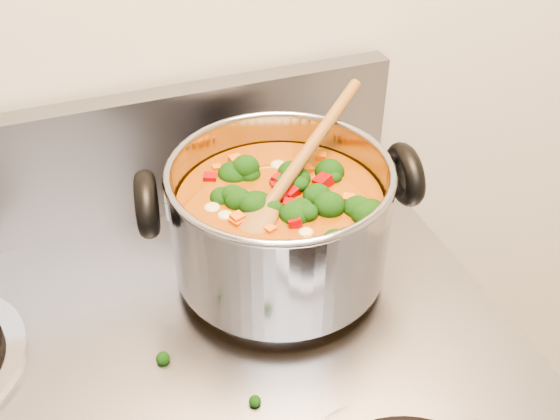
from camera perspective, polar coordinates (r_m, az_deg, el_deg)
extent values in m
cube|color=gray|center=(0.75, -17.76, 3.44)|extent=(0.76, 0.03, 0.16)
cylinder|color=#A5A5AD|center=(0.69, -0.18, -5.64)|extent=(0.19, 0.19, 0.01)
cylinder|color=black|center=(0.69, -0.18, -5.16)|extent=(0.15, 0.15, 0.01)
cylinder|color=#9B9BA3|center=(0.64, 0.00, -0.80)|extent=(0.23, 0.23, 0.12)
torus|color=#9B9BA3|center=(0.61, 0.00, 3.66)|extent=(0.23, 0.23, 0.01)
cylinder|color=#81470B|center=(0.65, 0.00, -1.93)|extent=(0.21, 0.21, 0.09)
torus|color=black|center=(0.61, -12.06, 0.56)|extent=(0.03, 0.08, 0.08)
torus|color=black|center=(0.65, 11.34, 3.24)|extent=(0.03, 0.08, 0.08)
ellipsoid|color=black|center=(0.67, 0.02, 3.89)|extent=(0.04, 0.04, 0.03)
ellipsoid|color=black|center=(0.60, -1.18, -1.18)|extent=(0.04, 0.04, 0.03)
ellipsoid|color=black|center=(0.65, 6.43, 2.57)|extent=(0.04, 0.04, 0.03)
ellipsoid|color=black|center=(0.66, 6.97, 2.97)|extent=(0.04, 0.04, 0.03)
ellipsoid|color=black|center=(0.65, 6.08, 2.60)|extent=(0.04, 0.04, 0.03)
ellipsoid|color=black|center=(0.60, 2.56, -0.90)|extent=(0.04, 0.04, 0.03)
ellipsoid|color=black|center=(0.65, -7.46, 2.60)|extent=(0.04, 0.04, 0.03)
ellipsoid|color=black|center=(0.59, -7.13, -1.77)|extent=(0.04, 0.04, 0.03)
ellipsoid|color=black|center=(0.68, 0.37, 4.49)|extent=(0.04, 0.04, 0.03)
ellipsoid|color=black|center=(0.68, 3.36, 4.41)|extent=(0.04, 0.04, 0.03)
ellipsoid|color=black|center=(0.61, 7.71, -0.41)|extent=(0.04, 0.04, 0.03)
ellipsoid|color=#8D0B05|center=(0.61, 4.18, -0.50)|extent=(0.01, 0.01, 0.01)
ellipsoid|color=#8D0B05|center=(0.60, -0.02, -1.02)|extent=(0.01, 0.01, 0.01)
ellipsoid|color=#8D0B05|center=(0.57, -3.12, -3.25)|extent=(0.01, 0.01, 0.01)
ellipsoid|color=#8D0B05|center=(0.58, -0.02, -2.07)|extent=(0.01, 0.01, 0.01)
ellipsoid|color=#8D0B05|center=(0.61, 3.79, 0.03)|extent=(0.01, 0.01, 0.01)
ellipsoid|color=#8D0B05|center=(0.58, 2.90, -2.62)|extent=(0.01, 0.01, 0.01)
ellipsoid|color=#8D0B05|center=(0.61, 2.60, 0.13)|extent=(0.01, 0.01, 0.01)
ellipsoid|color=#8D0B05|center=(0.57, 4.09, -3.63)|extent=(0.01, 0.01, 0.01)
ellipsoid|color=#8D0B05|center=(0.65, 6.28, 2.58)|extent=(0.01, 0.01, 0.01)
ellipsoid|color=#8D0B05|center=(0.57, 1.43, -3.67)|extent=(0.01, 0.01, 0.01)
ellipsoid|color=#8D0B05|center=(0.61, 2.67, -0.28)|extent=(0.01, 0.01, 0.01)
ellipsoid|color=#CD570B|center=(0.66, 4.67, 3.22)|extent=(0.01, 0.01, 0.01)
ellipsoid|color=#CD570B|center=(0.60, 5.72, -0.71)|extent=(0.01, 0.01, 0.01)
ellipsoid|color=#CD570B|center=(0.63, -3.50, 1.03)|extent=(0.01, 0.01, 0.01)
ellipsoid|color=#CD570B|center=(0.59, 4.50, -1.85)|extent=(0.01, 0.01, 0.01)
ellipsoid|color=#CD570B|center=(0.63, -4.78, 1.34)|extent=(0.01, 0.01, 0.01)
ellipsoid|color=#CD570B|center=(0.64, -8.13, 1.57)|extent=(0.01, 0.01, 0.01)
ellipsoid|color=#CD570B|center=(0.66, -0.13, 3.14)|extent=(0.01, 0.01, 0.01)
ellipsoid|color=#CD570B|center=(0.66, 5.26, 3.30)|extent=(0.01, 0.01, 0.01)
ellipsoid|color=#CD570B|center=(0.59, 0.89, -1.85)|extent=(0.01, 0.01, 0.01)
ellipsoid|color=#CD570B|center=(0.68, 5.11, 4.03)|extent=(0.01, 0.01, 0.01)
ellipsoid|color=#CD570B|center=(0.63, -1.57, 1.07)|extent=(0.01, 0.01, 0.01)
ellipsoid|color=#CD570B|center=(0.67, -1.27, 4.09)|extent=(0.01, 0.01, 0.01)
ellipsoid|color=tan|center=(0.64, -0.23, 1.99)|extent=(0.02, 0.02, 0.01)
ellipsoid|color=tan|center=(0.56, 1.59, -3.96)|extent=(0.02, 0.02, 0.01)
ellipsoid|color=tan|center=(0.64, 5.90, 1.64)|extent=(0.02, 0.02, 0.01)
ellipsoid|color=tan|center=(0.67, -2.46, 3.90)|extent=(0.02, 0.02, 0.01)
ellipsoid|color=tan|center=(0.58, -3.44, -2.17)|extent=(0.02, 0.02, 0.01)
ellipsoid|color=tan|center=(0.66, -0.42, 3.55)|extent=(0.02, 0.02, 0.01)
ellipsoid|color=tan|center=(0.63, 5.34, 0.85)|extent=(0.02, 0.02, 0.01)
ellipsoid|color=tan|center=(0.66, 0.58, 3.31)|extent=(0.02, 0.02, 0.01)
ellipsoid|color=brown|center=(0.60, -2.23, -1.22)|extent=(0.07, 0.07, 0.03)
cylinder|color=brown|center=(0.66, 2.75, 5.70)|extent=(0.18, 0.14, 0.07)
ellipsoid|color=black|center=(0.71, 16.45, -6.61)|extent=(0.01, 0.01, 0.01)
ellipsoid|color=black|center=(0.66, -16.76, -10.17)|extent=(0.01, 0.01, 0.01)
ellipsoid|color=black|center=(0.80, -1.87, 1.35)|extent=(0.01, 0.01, 0.01)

